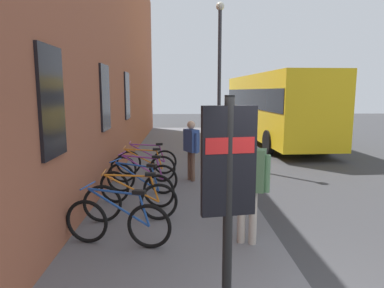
# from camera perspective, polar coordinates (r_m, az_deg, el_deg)

# --- Properties ---
(ground) EXTENTS (60.00, 60.00, 0.00)m
(ground) POSITION_cam_1_polar(r_m,az_deg,el_deg) (9.70, 13.96, -6.73)
(ground) COLOR #38383A
(sidewalk_pavement) EXTENTS (24.00, 3.50, 0.12)m
(sidewalk_pavement) POSITION_cam_1_polar(r_m,az_deg,el_deg) (11.26, -2.51, -4.00)
(sidewalk_pavement) COLOR slate
(sidewalk_pavement) RESTS_ON ground
(station_facade) EXTENTS (22.00, 0.65, 8.17)m
(station_facade) POSITION_cam_1_polar(r_m,az_deg,el_deg) (12.27, -12.59, 15.74)
(station_facade) COLOR #9E563D
(station_facade) RESTS_ON ground
(bicycle_leaning_wall) EXTENTS (0.56, 1.74, 0.97)m
(bicycle_leaning_wall) POSITION_cam_1_polar(r_m,az_deg,el_deg) (5.65, -12.30, -12.64)
(bicycle_leaning_wall) COLOR black
(bicycle_leaning_wall) RESTS_ON sidewalk_pavement
(bicycle_under_window) EXTENTS (0.48, 1.77, 0.97)m
(bicycle_under_window) POSITION_cam_1_polar(r_m,az_deg,el_deg) (6.60, -10.12, -9.39)
(bicycle_under_window) COLOR black
(bicycle_under_window) RESTS_ON sidewalk_pavement
(bicycle_far_end) EXTENTS (0.71, 1.69, 0.97)m
(bicycle_far_end) POSITION_cam_1_polar(r_m,az_deg,el_deg) (7.46, -9.27, -7.22)
(bicycle_far_end) COLOR black
(bicycle_far_end) RESTS_ON sidewalk_pavement
(bicycle_by_door) EXTENTS (0.52, 1.75, 0.97)m
(bicycle_by_door) POSITION_cam_1_polar(r_m,az_deg,el_deg) (8.32, -8.37, -5.52)
(bicycle_by_door) COLOR black
(bicycle_by_door) RESTS_ON sidewalk_pavement
(bicycle_mid_rack) EXTENTS (0.48, 1.77, 0.97)m
(bicycle_mid_rack) POSITION_cam_1_polar(r_m,az_deg,el_deg) (9.30, -8.17, -3.99)
(bicycle_mid_rack) COLOR black
(bicycle_mid_rack) RESTS_ON sidewalk_pavement
(bicycle_end_of_row) EXTENTS (0.48, 1.77, 0.97)m
(bicycle_end_of_row) POSITION_cam_1_polar(r_m,az_deg,el_deg) (10.14, -7.53, -2.91)
(bicycle_end_of_row) COLOR black
(bicycle_end_of_row) RESTS_ON sidewalk_pavement
(transit_info_sign) EXTENTS (0.17, 0.56, 2.40)m
(transit_info_sign) POSITION_cam_1_polar(r_m,az_deg,el_deg) (3.42, 6.12, -5.41)
(transit_info_sign) COLOR black
(transit_info_sign) RESTS_ON sidewalk_pavement
(city_bus) EXTENTS (10.60, 2.98, 3.35)m
(city_bus) POSITION_cam_1_polar(r_m,az_deg,el_deg) (17.62, 13.39, 6.49)
(city_bus) COLOR yellow
(city_bus) RESTS_ON ground
(pedestrian_by_facade) EXTENTS (0.42, 0.64, 1.80)m
(pedestrian_by_facade) POSITION_cam_1_polar(r_m,az_deg,el_deg) (5.47, 9.38, -5.45)
(pedestrian_by_facade) COLOR #B2A599
(pedestrian_by_facade) RESTS_ON sidewalk_pavement
(pedestrian_crossing_street) EXTENTS (0.56, 0.44, 1.65)m
(pedestrian_crossing_street) POSITION_cam_1_polar(r_m,az_deg,el_deg) (9.27, -0.13, -0.06)
(pedestrian_crossing_street) COLOR brown
(pedestrian_crossing_street) RESTS_ON sidewalk_pavement
(street_lamp) EXTENTS (0.28, 0.28, 5.36)m
(street_lamp) POSITION_cam_1_polar(r_m,az_deg,el_deg) (11.87, 4.61, 12.29)
(street_lamp) COLOR #333338
(street_lamp) RESTS_ON sidewalk_pavement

